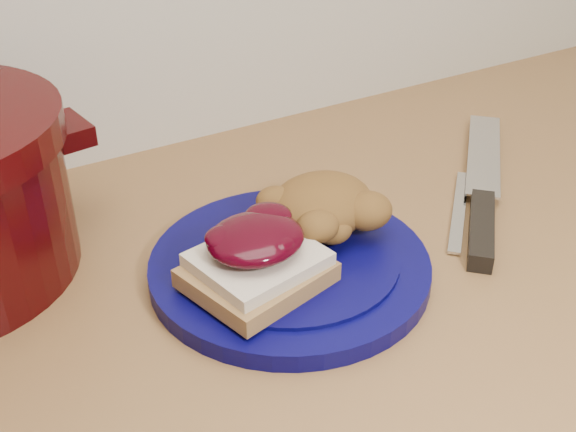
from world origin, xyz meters
TOP-DOWN VIEW (x-y plane):
  - plate at (-0.05, 1.49)m, footprint 0.30×0.30m
  - sandwich at (-0.10, 1.47)m, footprint 0.13×0.12m
  - stuffing_mound at (-0.01, 1.51)m, footprint 0.12×0.11m
  - chef_knife at (0.17, 1.48)m, footprint 0.26×0.26m
  - butter_knife at (0.16, 1.49)m, footprint 0.13×0.13m

SIDE VIEW (x-z plane):
  - butter_knife at x=0.16m, z-range 0.90..0.90m
  - plate at x=-0.05m, z-range 0.90..0.92m
  - chef_knife at x=0.17m, z-range 0.90..0.92m
  - sandwich at x=-0.10m, z-range 0.92..0.97m
  - stuffing_mound at x=-0.01m, z-range 0.92..0.97m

